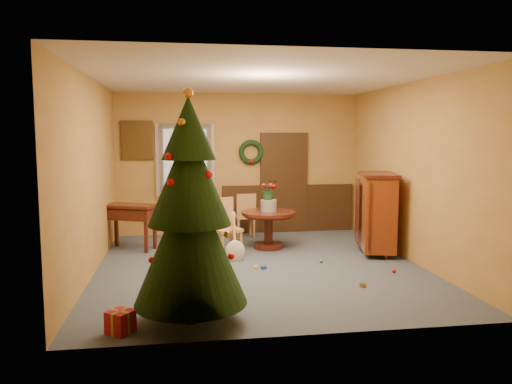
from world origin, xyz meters
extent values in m
plane|color=#384552|center=(0.00, 0.00, 0.00)|extent=(5.50, 5.50, 0.00)
plane|color=silver|center=(0.00, 0.00, 2.90)|extent=(5.50, 5.50, 0.00)
plane|color=olive|center=(0.00, 2.75, 1.45)|extent=(5.00, 0.00, 5.00)
plane|color=olive|center=(0.00, -2.75, 1.45)|extent=(5.00, 0.00, 5.00)
plane|color=olive|center=(-2.50, 0.00, 1.45)|extent=(0.00, 5.50, 5.50)
plane|color=olive|center=(2.50, 0.00, 1.45)|extent=(0.00, 5.50, 5.50)
cube|color=black|center=(1.05, 2.71, 0.50)|extent=(2.80, 0.06, 1.00)
cube|color=black|center=(0.95, 2.70, 1.05)|extent=(1.00, 0.08, 2.10)
cube|color=white|center=(0.95, 2.73, 1.00)|extent=(0.80, 0.03, 1.90)
cube|color=black|center=(-1.10, 2.70, 1.55)|extent=(1.05, 0.08, 1.45)
cube|color=white|center=(-1.10, 2.73, 1.55)|extent=(0.88, 0.03, 1.25)
cube|color=white|center=(-1.48, 2.65, 1.55)|extent=(0.42, 0.02, 1.45)
cube|color=white|center=(-0.72, 2.65, 1.55)|extent=(0.42, 0.02, 1.45)
torus|color=black|center=(0.25, 2.67, 1.70)|extent=(0.51, 0.11, 0.51)
cube|color=#4C3819|center=(-2.05, 2.71, 1.95)|extent=(0.62, 0.05, 0.78)
cube|color=gray|center=(-2.05, 2.74, 1.95)|extent=(0.48, 0.02, 0.62)
cylinder|color=black|center=(0.36, 1.21, 0.65)|extent=(0.99, 0.99, 0.05)
cylinder|color=black|center=(0.36, 1.21, 0.60)|extent=(0.88, 0.88, 0.04)
cylinder|color=black|center=(0.36, 1.21, 0.33)|extent=(0.16, 0.16, 0.55)
cylinder|color=black|center=(0.36, 1.21, 0.04)|extent=(0.53, 0.53, 0.09)
cylinder|color=slate|center=(0.36, 1.21, 0.78)|extent=(0.29, 0.29, 0.21)
imported|color=#1E4C23|center=(0.36, 1.21, 1.07)|extent=(0.33, 0.28, 0.36)
cube|color=olive|center=(-0.44, 0.74, 0.46)|extent=(0.55, 0.55, 0.05)
cube|color=olive|center=(-0.51, 0.92, 0.73)|extent=(0.41, 0.19, 0.51)
cube|color=olive|center=(-0.34, 0.96, 0.22)|extent=(0.06, 0.06, 0.44)
cube|color=olive|center=(-0.66, 0.84, 0.22)|extent=(0.06, 0.06, 0.44)
cube|color=olive|center=(-0.22, 0.64, 0.22)|extent=(0.06, 0.06, 0.44)
cube|color=olive|center=(-0.54, 0.52, 0.22)|extent=(0.06, 0.06, 0.44)
cube|color=olive|center=(0.06, 2.29, 0.42)|extent=(0.42, 0.42, 0.05)
cube|color=olive|center=(0.07, 2.11, 0.67)|extent=(0.39, 0.07, 0.46)
cube|color=olive|center=(-0.08, 2.12, 0.20)|extent=(0.05, 0.05, 0.40)
cube|color=olive|center=(0.23, 2.15, 0.20)|extent=(0.05, 0.05, 0.40)
cube|color=olive|center=(-0.11, 2.43, 0.20)|extent=(0.05, 0.05, 0.40)
cube|color=olive|center=(0.20, 2.46, 0.20)|extent=(0.05, 0.05, 0.40)
cylinder|color=black|center=(-0.89, 2.04, 0.39)|extent=(0.10, 0.10, 0.78)
cylinder|color=black|center=(-0.89, 2.04, 0.79)|extent=(0.31, 0.31, 0.03)
imported|color=#19471E|center=(-0.89, 2.04, 1.03)|extent=(0.31, 0.29, 0.46)
cylinder|color=#382111|center=(-1.11, -2.22, 0.13)|extent=(0.16, 0.16, 0.27)
cone|color=black|center=(-1.11, -2.22, 0.95)|extent=(1.23, 1.23, 1.46)
cone|color=black|center=(-1.11, -2.22, 1.62)|extent=(0.90, 0.90, 1.06)
cone|color=black|center=(-1.11, -2.22, 2.13)|extent=(0.58, 0.58, 0.67)
sphere|color=#C2812D|center=(-1.11, -2.22, 2.49)|extent=(0.11, 0.11, 0.11)
cube|color=black|center=(-2.10, 1.49, 0.79)|extent=(1.03, 0.79, 0.05)
cube|color=black|center=(-2.10, 1.49, 0.65)|extent=(0.96, 0.73, 0.20)
cube|color=black|center=(-2.49, 1.49, 0.38)|extent=(0.18, 0.32, 0.76)
cube|color=black|center=(-1.71, 1.49, 0.38)|extent=(0.18, 0.32, 0.76)
cube|color=#521C09|center=(2.15, 0.56, 0.72)|extent=(0.74, 1.12, 1.28)
cube|color=black|center=(2.15, 0.56, 1.38)|extent=(0.82, 1.20, 0.05)
cylinder|color=black|center=(2.15, 0.12, 0.05)|extent=(0.07, 0.07, 0.09)
cylinder|color=black|center=(2.15, 0.99, 0.05)|extent=(0.07, 0.07, 0.09)
cube|color=brown|center=(-1.20, -0.97, 0.08)|extent=(0.30, 0.23, 0.15)
cube|color=#AB9A2D|center=(-1.20, -0.97, 0.08)|extent=(0.29, 0.05, 0.16)
cube|color=#AB9A2D|center=(-1.20, -0.97, 0.08)|extent=(0.06, 0.22, 0.16)
cube|color=maroon|center=(-1.85, -2.40, 0.12)|extent=(0.33, 0.33, 0.23)
cube|color=#AB9A2D|center=(-1.85, -2.40, 0.12)|extent=(0.21, 0.17, 0.24)
cube|color=#AB9A2D|center=(-1.85, -2.40, 0.12)|extent=(0.17, 0.21, 0.24)
cube|color=brown|center=(-1.48, -1.45, 0.06)|extent=(0.28, 0.28, 0.13)
cube|color=#AB9A2D|center=(-1.48, -1.45, 0.06)|extent=(0.18, 0.19, 0.13)
cube|color=#AB9A2D|center=(-1.48, -1.45, 0.06)|extent=(0.14, 0.14, 0.13)
cube|color=maroon|center=(-1.07, -1.59, 0.07)|extent=(0.38, 0.17, 0.13)
cube|color=#AB9A2D|center=(-1.07, -1.59, 0.07)|extent=(0.38, 0.04, 0.13)
cube|color=#AB9A2D|center=(-1.07, -1.59, 0.07)|extent=(0.06, 0.16, 0.13)
cube|color=#243C9D|center=(0.04, -0.19, 0.03)|extent=(0.09, 0.07, 0.05)
sphere|color=green|center=(1.02, 0.05, 0.03)|extent=(0.06, 0.06, 0.06)
cube|color=yellow|center=(-0.08, -0.16, 0.03)|extent=(0.08, 0.09, 0.05)
sphere|color=red|center=(1.93, -0.68, 0.03)|extent=(0.06, 0.06, 0.06)
cube|color=#C2812D|center=(1.22, -1.28, 0.03)|extent=(0.09, 0.07, 0.05)
camera|label=1|loc=(-1.20, -7.55, 2.05)|focal=35.00mm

